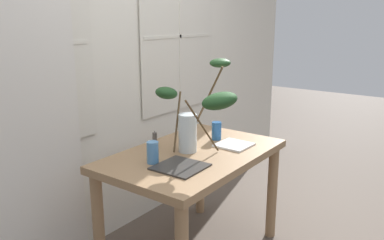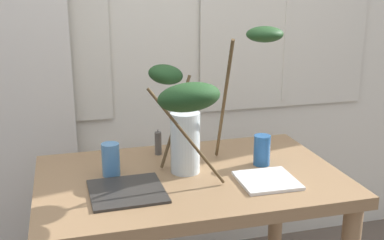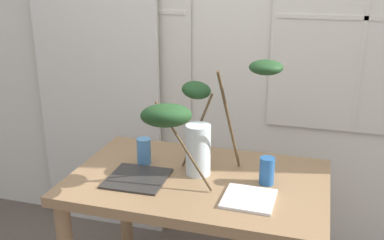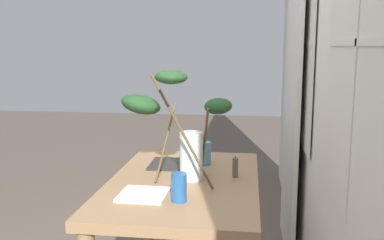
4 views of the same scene
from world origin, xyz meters
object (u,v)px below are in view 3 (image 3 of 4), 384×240
object	(u,v)px
vase_with_branches	(194,122)
drinking_glass_blue_left	(144,151)
pillar_candle	(197,145)
plate_square_left	(137,178)
plate_square_right	(249,199)
dining_table	(198,199)
drinking_glass_blue_right	(267,171)

from	to	relation	value
vase_with_branches	drinking_glass_blue_left	size ratio (longest dim) A/B	4.75
drinking_glass_blue_left	pillar_candle	size ratio (longest dim) A/B	1.15
vase_with_branches	plate_square_left	distance (m)	0.40
vase_with_branches	drinking_glass_blue_left	distance (m)	0.41
drinking_glass_blue_left	plate_square_right	distance (m)	0.63
vase_with_branches	drinking_glass_blue_left	xyz separation A→B (m)	(-0.31, 0.13, -0.23)
pillar_candle	dining_table	bearing A→B (deg)	-73.50
dining_table	drinking_glass_blue_left	xyz separation A→B (m)	(-0.31, 0.08, 0.19)
dining_table	drinking_glass_blue_left	size ratio (longest dim) A/B	9.07
drinking_glass_blue_right	pillar_candle	distance (m)	0.47
vase_with_branches	drinking_glass_blue_left	bearing A→B (deg)	157.08
plate_square_right	vase_with_branches	bearing A→B (deg)	160.20
drinking_glass_blue_left	pillar_candle	xyz separation A→B (m)	(0.23, 0.19, -0.02)
vase_with_branches	pillar_candle	world-z (taller)	vase_with_branches
drinking_glass_blue_right	pillar_candle	size ratio (longest dim) A/B	1.12
drinking_glass_blue_left	plate_square_left	bearing A→B (deg)	-78.19
drinking_glass_blue_right	plate_square_left	distance (m)	0.62
dining_table	plate_square_right	world-z (taller)	plate_square_right
drinking_glass_blue_left	plate_square_right	bearing A→B (deg)	-21.45
vase_with_branches	pillar_candle	xyz separation A→B (m)	(-0.07, 0.32, -0.25)
plate_square_left	pillar_candle	distance (m)	0.42
dining_table	plate_square_right	distance (m)	0.34
drinking_glass_blue_left	pillar_candle	world-z (taller)	drinking_glass_blue_left
pillar_candle	drinking_glass_blue_right	bearing A→B (deg)	-30.71
vase_with_branches	drinking_glass_blue_right	xyz separation A→B (m)	(0.33, 0.08, -0.23)
drinking_glass_blue_left	pillar_candle	distance (m)	0.30
drinking_glass_blue_right	plate_square_right	xyz separation A→B (m)	(-0.05, -0.18, -0.06)
plate_square_right	pillar_candle	distance (m)	0.55
vase_with_branches	plate_square_left	bearing A→B (deg)	-168.98
drinking_glass_blue_left	plate_square_right	xyz separation A→B (m)	(0.59, -0.23, -0.06)
dining_table	plate_square_right	bearing A→B (deg)	-28.97
drinking_glass_blue_left	drinking_glass_blue_right	distance (m)	0.64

